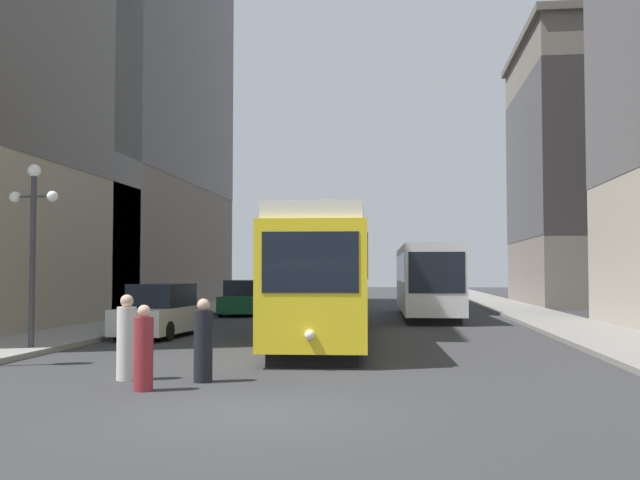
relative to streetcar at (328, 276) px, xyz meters
The scene contains 13 objects.
ground_plane 12.62m from the streetcar, 89.32° to the right, with size 200.00×200.00×0.00m, color #303033.
sidewalk_left 29.00m from the streetcar, 107.69° to the left, with size 3.29×120.00×0.15m, color gray.
sidewalk_right 29.09m from the streetcar, 71.76° to the left, with size 3.29×120.00×0.15m, color gray.
streetcar is the anchor object (origin of this frame).
transit_bus 12.94m from the streetcar, 73.75° to the left, with size 3.01×12.50×3.45m.
parked_car_left_near 14.60m from the streetcar, 113.69° to the left, with size 2.10×5.01×1.82m.
parked_car_left_mid 6.00m from the streetcar, behind, with size 2.09×4.78×1.82m.
pedestrian_crossing_near 9.91m from the streetcar, 109.10° to the right, with size 0.39×0.39×1.75m.
pedestrian_crossing_far 10.92m from the streetcar, 102.67° to the right, with size 0.36×0.36×1.60m.
pedestrian_on_sidewalk 9.61m from the streetcar, 99.47° to the right, with size 0.38×0.38×1.68m.
lamp_post_left_near 9.18m from the streetcar, 148.65° to the right, with size 1.41×0.36×5.08m.
building_left_midblock 28.33m from the streetcar, 130.64° to the left, with size 11.80×23.38×31.26m.
building_right_corner 33.47m from the streetcar, 56.56° to the left, with size 15.14×15.36×18.29m.
Camera 1 is at (2.29, -11.21, 2.20)m, focal length 40.50 mm.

